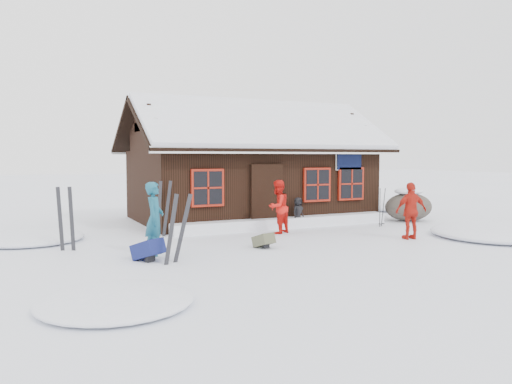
% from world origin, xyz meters
% --- Properties ---
extents(ground, '(120.00, 120.00, 0.00)m').
position_xyz_m(ground, '(0.00, 0.00, 0.00)').
color(ground, white).
rests_on(ground, ground).
extents(mountain_hut, '(8.90, 6.09, 4.42)m').
position_xyz_m(mountain_hut, '(1.50, 4.98, 1.58)').
color(mountain_hut, black).
rests_on(mountain_hut, ground).
extents(snow_drift, '(7.60, 0.60, 0.35)m').
position_xyz_m(snow_drift, '(1.50, 2.25, 0.17)').
color(snow_drift, white).
rests_on(snow_drift, ground).
extents(snow_mounds, '(20.60, 13.20, 0.48)m').
position_xyz_m(snow_mounds, '(1.65, 1.86, 0.00)').
color(snow_mounds, white).
rests_on(snow_mounds, ground).
extents(skier_teal, '(0.64, 0.74, 1.70)m').
position_xyz_m(skier_teal, '(-3.45, -0.36, 0.85)').
color(skier_teal, '#155267').
rests_on(skier_teal, ground).
extents(skier_orange_left, '(0.96, 0.88, 1.60)m').
position_xyz_m(skier_orange_left, '(0.69, 1.29, 0.80)').
color(skier_orange_left, red).
rests_on(skier_orange_left, ground).
extents(skier_orange_right, '(0.98, 0.55, 1.58)m').
position_xyz_m(skier_orange_right, '(3.52, -1.23, 0.79)').
color(skier_orange_right, red).
rests_on(skier_orange_right, ground).
extents(skier_crouched, '(0.56, 0.47, 0.97)m').
position_xyz_m(skier_crouched, '(1.93, 2.20, 0.49)').
color(skier_crouched, black).
rests_on(skier_crouched, ground).
extents(boulder, '(1.81, 1.36, 1.06)m').
position_xyz_m(boulder, '(6.30, 1.85, 0.54)').
color(boulder, '#524B41').
rests_on(boulder, ground).
extents(ski_pair_left, '(0.66, 0.21, 1.54)m').
position_xyz_m(ski_pair_left, '(-3.23, -1.41, 0.73)').
color(ski_pair_left, black).
rests_on(ski_pair_left, ground).
extents(ski_pair_mid, '(0.41, 0.17, 1.61)m').
position_xyz_m(ski_pair_mid, '(-5.24, 1.15, 0.75)').
color(ski_pair_mid, black).
rests_on(ski_pair_mid, ground).
extents(ski_pair_right, '(0.54, 0.24, 1.65)m').
position_xyz_m(ski_pair_right, '(-2.54, 2.20, 0.78)').
color(ski_pair_right, black).
rests_on(ski_pair_right, ground).
extents(ski_poles, '(0.23, 0.11, 1.30)m').
position_xyz_m(ski_poles, '(4.50, 1.16, 0.61)').
color(ski_poles, black).
rests_on(ski_poles, ground).
extents(backpack_blue, '(0.72, 0.78, 0.34)m').
position_xyz_m(backpack_blue, '(-3.74, -0.90, 0.17)').
color(backpack_blue, '#131B54').
rests_on(backpack_blue, ground).
extents(backpack_olive, '(0.47, 0.56, 0.27)m').
position_xyz_m(backpack_olive, '(-0.77, -0.65, 0.13)').
color(backpack_olive, '#4E4F38').
rests_on(backpack_olive, ground).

